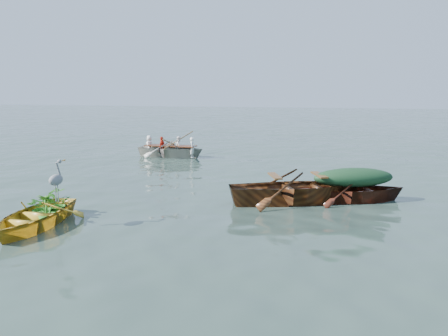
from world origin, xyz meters
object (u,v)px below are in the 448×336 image
object	(u,v)px
open_wooden_boat	(296,203)
heron	(56,187)
yellow_dinghy	(35,227)
green_tarp_boat	(352,202)
rowed_boat	(171,157)

from	to	relation	value
open_wooden_boat	heron	size ratio (longest dim) A/B	5.43
yellow_dinghy	open_wooden_boat	xyz separation A→B (m)	(5.28, 3.74, 0.00)
green_tarp_boat	open_wooden_boat	size ratio (longest dim) A/B	0.80
open_wooden_boat	green_tarp_boat	bearing A→B (deg)	-91.71
rowed_boat	green_tarp_boat	bearing A→B (deg)	-128.73
yellow_dinghy	green_tarp_boat	xyz separation A→B (m)	(6.72, 4.32, 0.00)
rowed_boat	heron	xyz separation A→B (m)	(1.73, -10.29, 0.92)
yellow_dinghy	rowed_boat	xyz separation A→B (m)	(-1.19, 10.41, 0.00)
green_tarp_boat	rowed_boat	xyz separation A→B (m)	(-7.92, 6.09, 0.00)
rowed_boat	heron	size ratio (longest dim) A/B	4.63
open_wooden_boat	heron	world-z (taller)	heron
yellow_dinghy	heron	distance (m)	1.07
yellow_dinghy	heron	world-z (taller)	heron
heron	rowed_boat	bearing A→B (deg)	92.32
yellow_dinghy	rowed_boat	world-z (taller)	rowed_boat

